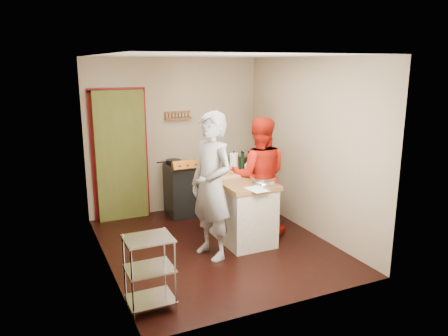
{
  "coord_description": "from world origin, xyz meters",
  "views": [
    {
      "loc": [
        -2.3,
        -5.27,
        2.51
      ],
      "look_at": [
        0.12,
        0.0,
        1.11
      ],
      "focal_mm": 35.0,
      "sensor_mm": 36.0,
      "label": 1
    }
  ],
  "objects": [
    {
      "name": "floor",
      "position": [
        0.0,
        0.0,
        0.0
      ],
      "size": [
        3.5,
        3.5,
        0.0
      ],
      "primitive_type": "plane",
      "color": "black",
      "rests_on": "ground"
    },
    {
      "name": "back_wall",
      "position": [
        -0.64,
        1.78,
        1.13
      ],
      "size": [
        3.0,
        0.44,
        2.6
      ],
      "color": "gray",
      "rests_on": "ground"
    },
    {
      "name": "left_wall",
      "position": [
        -1.5,
        0.0,
        1.3
      ],
      "size": [
        0.04,
        3.5,
        2.6
      ],
      "primitive_type": "cube",
      "color": "gray",
      "rests_on": "ground"
    },
    {
      "name": "right_wall",
      "position": [
        1.5,
        0.0,
        1.3
      ],
      "size": [
        0.04,
        3.5,
        2.6
      ],
      "primitive_type": "cube",
      "color": "gray",
      "rests_on": "ground"
    },
    {
      "name": "ceiling",
      "position": [
        0.0,
        0.0,
        2.61
      ],
      "size": [
        3.0,
        3.5,
        0.02
      ],
      "primitive_type": "cube",
      "color": "white",
      "rests_on": "back_wall"
    },
    {
      "name": "stove",
      "position": [
        0.05,
        1.42,
        0.45
      ],
      "size": [
        0.6,
        0.63,
        1.0
      ],
      "color": "black",
      "rests_on": "ground"
    },
    {
      "name": "wire_shelving",
      "position": [
        -1.28,
        -1.2,
        0.44
      ],
      "size": [
        0.48,
        0.4,
        0.8
      ],
      "color": "silver",
      "rests_on": "ground"
    },
    {
      "name": "island",
      "position": [
        0.42,
        0.1,
        0.48
      ],
      "size": [
        0.71,
        1.32,
        1.21
      ],
      "color": "beige",
      "rests_on": "ground"
    },
    {
      "name": "person_stripe",
      "position": [
        -0.19,
        -0.29,
        0.96
      ],
      "size": [
        0.64,
        0.8,
        1.93
      ],
      "primitive_type": "imported",
      "rotation": [
        0.0,
        0.0,
        -1.29
      ],
      "color": "#BBBBC0",
      "rests_on": "ground"
    },
    {
      "name": "person_red",
      "position": [
        0.79,
        0.21,
        0.88
      ],
      "size": [
        1.06,
        0.97,
        1.75
      ],
      "primitive_type": "imported",
      "rotation": [
        0.0,
        0.0,
        2.7
      ],
      "color": "#B9190C",
      "rests_on": "ground"
    }
  ]
}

